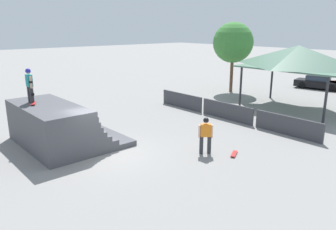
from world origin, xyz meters
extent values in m
plane|color=gray|center=(0.00, 0.00, 0.00)|extent=(160.00, 160.00, 0.00)
cube|color=#4C4C51|center=(-2.75, -0.34, 0.13)|extent=(5.36, 4.43, 0.26)
cube|color=#4C4C51|center=(-2.75, -0.85, 0.39)|extent=(5.36, 3.42, 0.26)
cube|color=#4C4C51|center=(-2.75, -1.04, 0.65)|extent=(5.36, 3.05, 0.26)
cube|color=#4C4C51|center=(-2.75, -1.16, 0.91)|extent=(5.36, 2.80, 0.26)
cube|color=#4C4C51|center=(-2.75, -1.25, 1.17)|extent=(5.36, 2.62, 0.26)
cube|color=#4C4C51|center=(-2.75, -1.31, 1.43)|extent=(5.36, 2.49, 0.26)
cube|color=#4C4C51|center=(-2.75, -1.36, 1.70)|extent=(5.36, 2.41, 0.26)
cube|color=#4C4C51|center=(-2.75, -1.38, 1.96)|extent=(5.36, 2.36, 0.26)
cylinder|color=silver|center=(-2.75, -0.22, 2.05)|extent=(5.25, 0.07, 0.07)
cube|color=#2D2D33|center=(-3.56, -1.80, 2.50)|extent=(0.16, 0.16, 0.82)
cube|color=black|center=(-3.56, -1.77, 2.55)|extent=(0.20, 0.15, 0.12)
cube|color=#2D2D33|center=(-3.92, -1.78, 2.50)|extent=(0.16, 0.16, 0.82)
cube|color=black|center=(-3.92, -1.75, 2.55)|extent=(0.20, 0.15, 0.12)
cube|color=teal|center=(-3.74, -1.79, 3.20)|extent=(0.45, 0.24, 0.58)
cylinder|color=tan|center=(-3.47, -1.80, 3.15)|extent=(0.11, 0.11, 0.58)
cylinder|color=black|center=(-3.47, -1.80, 3.16)|extent=(0.17, 0.17, 0.09)
cylinder|color=tan|center=(-4.02, -1.78, 3.15)|extent=(0.11, 0.11, 0.58)
cylinder|color=black|center=(-4.02, -1.78, 3.16)|extent=(0.17, 0.17, 0.09)
sphere|color=tan|center=(-3.74, -1.79, 3.63)|extent=(0.23, 0.23, 0.23)
sphere|color=#232399|center=(-3.74, -1.79, 3.66)|extent=(0.25, 0.25, 0.25)
cylinder|color=silver|center=(-3.13, -1.86, 2.11)|extent=(0.06, 0.05, 0.05)
cylinder|color=silver|center=(-3.18, -1.99, 2.11)|extent=(0.06, 0.05, 0.05)
cylinder|color=silver|center=(-3.55, -1.68, 2.11)|extent=(0.06, 0.05, 0.05)
cylinder|color=silver|center=(-3.61, -1.81, 2.11)|extent=(0.06, 0.05, 0.05)
cube|color=#B22323|center=(-3.37, -1.83, 2.15)|extent=(0.76, 0.47, 0.02)
cube|color=#B22323|center=(-3.05, -1.97, 2.17)|extent=(0.16, 0.22, 0.02)
cube|color=#2D2D33|center=(2.78, 3.49, 0.42)|extent=(0.22, 0.22, 0.84)
cube|color=#2D2D33|center=(3.01, 3.78, 0.42)|extent=(0.22, 0.22, 0.84)
cube|color=orange|center=(2.90, 3.63, 1.13)|extent=(0.46, 0.50, 0.59)
cylinder|color=beige|center=(2.72, 3.41, 1.09)|extent=(0.16, 0.16, 0.59)
cylinder|color=beige|center=(3.07, 3.85, 1.09)|extent=(0.16, 0.16, 0.59)
sphere|color=beige|center=(2.90, 3.63, 1.58)|extent=(0.23, 0.23, 0.23)
sphere|color=black|center=(2.90, 3.63, 1.61)|extent=(0.26, 0.26, 0.26)
cylinder|color=blue|center=(4.08, 4.33, 0.03)|extent=(0.05, 0.06, 0.05)
cylinder|color=blue|center=(3.95, 4.27, 0.03)|extent=(0.05, 0.06, 0.05)
cylinder|color=blue|center=(3.84, 4.78, 0.03)|extent=(0.05, 0.06, 0.05)
cylinder|color=blue|center=(3.72, 4.71, 0.03)|extent=(0.05, 0.06, 0.05)
cube|color=#B22323|center=(3.90, 4.52, 0.06)|extent=(0.56, 0.81, 0.02)
cube|color=#B22323|center=(4.07, 4.19, 0.08)|extent=(0.22, 0.18, 0.02)
cube|color=#3D3D42|center=(-4.39, 9.04, 0.53)|extent=(3.94, 0.12, 1.05)
cube|color=#3D3D42|center=(-0.21, 9.04, 0.53)|extent=(3.94, 0.12, 1.05)
cube|color=#3D3D42|center=(3.98, 9.04, 0.53)|extent=(3.94, 0.12, 1.05)
cylinder|color=#2D2D33|center=(-1.96, 12.73, 1.45)|extent=(0.16, 0.16, 2.90)
cylinder|color=#2D2D33|center=(4.28, 12.73, 1.45)|extent=(0.16, 0.16, 2.90)
cylinder|color=#2D2D33|center=(-1.96, 16.88, 1.45)|extent=(0.16, 0.16, 2.90)
cube|color=#4C705B|center=(1.16, 14.80, 2.95)|extent=(7.34, 4.88, 0.10)
pyramid|color=#4C705B|center=(1.16, 14.80, 3.75)|extent=(7.19, 4.79, 1.50)
cylinder|color=brown|center=(-5.85, 16.56, 1.56)|extent=(0.28, 0.28, 3.12)
sphere|color=#3D7F38|center=(-5.85, 16.56, 4.39)|extent=(3.52, 3.52, 3.52)
cube|color=black|center=(-1.24, 24.02, 0.48)|extent=(4.46, 2.47, 0.62)
cube|color=#283342|center=(-1.35, 24.00, 1.02)|extent=(2.18, 1.79, 0.46)
cube|color=black|center=(-1.35, 24.00, 1.25)|extent=(2.09, 1.74, 0.04)
cylinder|color=black|center=(-0.12, 25.03, 0.32)|extent=(0.67, 0.31, 0.64)
cylinder|color=black|center=(0.17, 23.47, 0.32)|extent=(0.67, 0.31, 0.64)
cylinder|color=black|center=(-2.65, 24.56, 0.32)|extent=(0.67, 0.31, 0.64)
cylinder|color=black|center=(-2.36, 23.01, 0.32)|extent=(0.67, 0.31, 0.64)
cylinder|color=black|center=(0.28, 23.60, 0.32)|extent=(0.66, 0.30, 0.64)
camera|label=1|loc=(12.51, -7.05, 5.70)|focal=35.00mm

